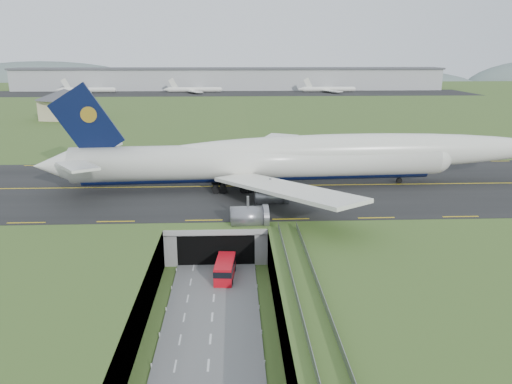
{
  "coord_description": "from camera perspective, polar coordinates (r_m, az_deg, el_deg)",
  "views": [
    {
      "loc": [
        3.04,
        -64.01,
        32.16
      ],
      "look_at": [
        6.72,
        20.0,
        8.53
      ],
      "focal_mm": 35.0,
      "sensor_mm": 36.0,
      "label": 1
    }
  ],
  "objects": [
    {
      "name": "ground",
      "position": [
        71.7,
        -4.76,
        -11.01
      ],
      "size": [
        900.0,
        900.0,
        0.0
      ],
      "primitive_type": "plane",
      "color": "#416026",
      "rests_on": "ground"
    },
    {
      "name": "airfield_deck",
      "position": [
        70.41,
        -4.82,
        -8.83
      ],
      "size": [
        800.0,
        800.0,
        6.0
      ],
      "primitive_type": "cube",
      "color": "gray",
      "rests_on": "ground"
    },
    {
      "name": "trench_road",
      "position": [
        65.04,
        -5.01,
        -13.9
      ],
      "size": [
        12.0,
        75.0,
        0.2
      ],
      "primitive_type": "cube",
      "color": "slate",
      "rests_on": "ground"
    },
    {
      "name": "taxiway",
      "position": [
        100.5,
        -4.16,
        0.62
      ],
      "size": [
        800.0,
        44.0,
        0.18
      ],
      "primitive_type": "cube",
      "color": "black",
      "rests_on": "airfield_deck"
    },
    {
      "name": "tunnel_portal",
      "position": [
        85.77,
        -4.41,
        -3.99
      ],
      "size": [
        17.0,
        22.3,
        6.0
      ],
      "color": "gray",
      "rests_on": "ground"
    },
    {
      "name": "guideway",
      "position": [
        52.91,
        6.72,
        -14.9
      ],
      "size": [
        3.0,
        53.0,
        7.05
      ],
      "color": "#A8A8A3",
      "rests_on": "ground"
    },
    {
      "name": "jumbo_jet",
      "position": [
        99.31,
        4.74,
        3.82
      ],
      "size": [
        104.13,
        65.1,
        21.57
      ],
      "rotation": [
        0.0,
        0.0,
        0.06
      ],
      "color": "white",
      "rests_on": "ground"
    },
    {
      "name": "shuttle_tram",
      "position": [
        73.98,
        -3.57,
        -8.77
      ],
      "size": [
        3.22,
        7.12,
        2.84
      ],
      "rotation": [
        0.0,
        0.0,
        -0.09
      ],
      "color": "red",
      "rests_on": "ground"
    },
    {
      "name": "service_building",
      "position": [
        215.44,
        -20.96,
        9.64
      ],
      "size": [
        27.13,
        27.13,
        12.22
      ],
      "rotation": [
        0.0,
        0.0,
        -0.24
      ],
      "color": "#C7B990",
      "rests_on": "ground"
    },
    {
      "name": "cargo_terminal",
      "position": [
        363.89,
        -3.09,
        12.81
      ],
      "size": [
        320.0,
        67.0,
        15.6
      ],
      "color": "#B2B2B2",
      "rests_on": "ground"
    },
    {
      "name": "distant_hills",
      "position": [
        499.12,
        4.65,
        11.49
      ],
      "size": [
        700.0,
        91.0,
        60.0
      ],
      "color": "slate",
      "rests_on": "ground"
    }
  ]
}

